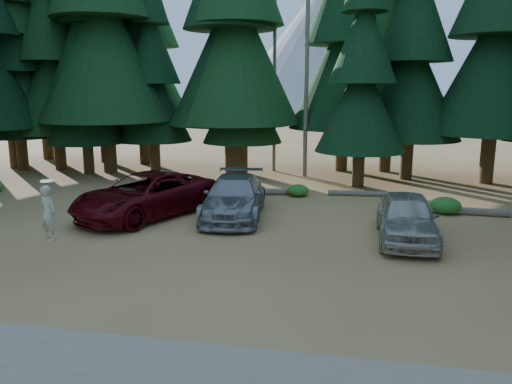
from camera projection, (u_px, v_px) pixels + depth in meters
ground at (228, 260)px, 14.48m from camera, size 160.00×160.00×0.00m
forest_belt_north at (292, 174)px, 28.89m from camera, size 36.00×7.00×22.00m
snag_front at (307, 67)px, 27.03m from camera, size 0.24×0.24×12.00m
snag_back at (274, 86)px, 29.05m from camera, size 0.20×0.20×10.00m
mountain_peak at (325, 47)px, 97.13m from camera, size 48.00×50.00×28.00m
red_pickup at (146, 195)px, 19.31m from camera, size 5.06×6.70×1.69m
silver_minivan_center at (234, 197)px, 19.26m from camera, size 2.76×5.60×1.57m
silver_minivan_right at (407, 217)px, 16.27m from camera, size 1.90×4.59×1.56m
frisbee_player at (48, 212)px, 14.59m from camera, size 0.69×0.56×1.78m
log_left at (262, 192)px, 23.28m from camera, size 3.99×1.31×0.29m
log_mid at (361, 193)px, 23.07m from camera, size 3.06×0.43×0.25m
log_right at (446, 210)px, 19.85m from camera, size 4.71×0.63×0.30m
shrub_far_left at (166, 196)px, 21.87m from camera, size 0.93×0.93×0.51m
shrub_left at (148, 185)px, 24.32m from camera, size 0.96×0.96×0.53m
shrub_center_left at (236, 190)px, 22.91m from camera, size 1.19×1.19×0.65m
shrub_center_right at (298, 190)px, 23.03m from camera, size 1.00×1.00×0.55m
shrub_right at (403, 203)px, 20.56m from camera, size 0.97×0.97×0.53m
shrub_far_right at (446, 205)px, 19.85m from camera, size 1.19×1.19×0.66m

